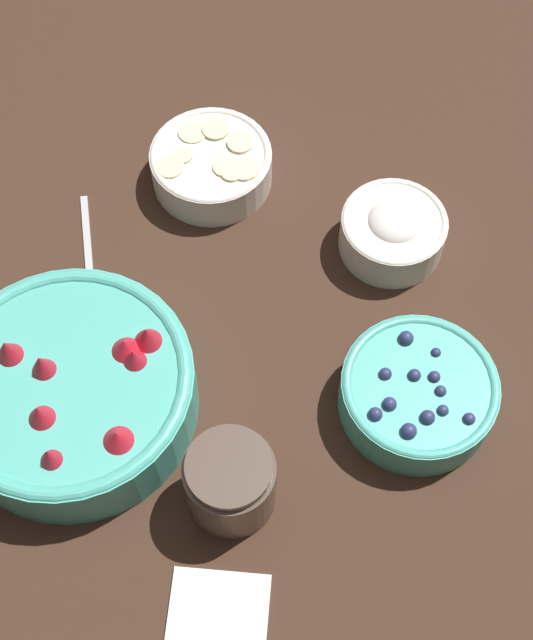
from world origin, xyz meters
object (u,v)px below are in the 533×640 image
Objects in this scene: bowl_strawberries at (71,389)px; bowl_cream at (393,230)px; jar_chocolate at (230,483)px; bowl_blueberries at (418,392)px; bowl_bananas at (211,164)px.

bowl_cream is at bearing 152.42° from bowl_strawberries.
jar_chocolate is at bearing 1.02° from bowl_cream.
bowl_blueberries is 0.19m from bowl_cream.
jar_chocolate reaches higher than bowl_bananas.
bowl_cream is at bearing -145.01° from bowl_blueberries.
bowl_cream reaches higher than bowl_bananas.
bowl_blueberries and bowl_cream have the same top height.
bowl_bananas is at bearing -111.90° from bowl_blueberries.
bowl_blueberries is at bearing 34.99° from bowl_cream.
jar_chocolate is (0.18, -0.10, 0.01)m from bowl_blueberries.
bowl_strawberries is at bearing 7.90° from bowl_bananas.
bowl_blueberries is 0.36m from bowl_bananas.
bowl_strawberries is 2.82× the size of jar_chocolate.
jar_chocolate is at bearing -30.64° from bowl_blueberries.
bowl_cream is at bearing -178.98° from jar_chocolate.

